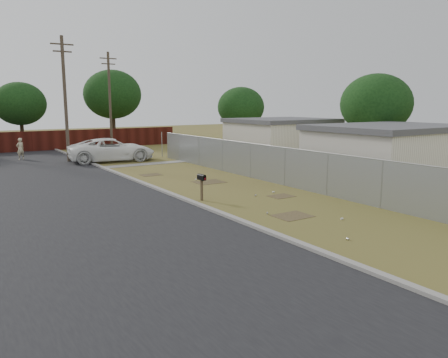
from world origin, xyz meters
TOP-DOWN VIEW (x-y plane):
  - ground at (0.00, 0.00)m, footprint 120.00×120.00m
  - street at (-6.76, 8.05)m, footprint 15.10×60.00m
  - chainlink_fence at (3.12, 1.03)m, footprint 0.10×27.06m
  - privacy_fence at (-6.00, 25.00)m, footprint 30.00×0.12m
  - utility_poles at (-3.67, 20.67)m, footprint 12.60×8.24m
  - houses at (9.70, 3.13)m, footprint 9.30×17.24m
  - horizon_trees at (0.84, 23.56)m, footprint 33.32×31.94m
  - mailbox at (-2.34, -0.73)m, footprint 0.22×0.52m
  - pickup_truck at (-1.26, 14.40)m, footprint 6.54×3.66m
  - pedestrian at (-6.81, 19.12)m, footprint 0.72×0.61m
  - scattered_litter at (-0.13, -2.90)m, footprint 2.96×12.24m

SIDE VIEW (x-z plane):
  - ground at x=0.00m, z-range 0.00..0.00m
  - street at x=-6.76m, z-range -0.04..0.08m
  - scattered_litter at x=-0.13m, z-range 0.01..0.08m
  - chainlink_fence at x=3.12m, z-range -0.21..1.81m
  - pedestrian at x=-6.81m, z-range 0.00..1.66m
  - pickup_truck at x=-1.26m, z-range 0.00..1.73m
  - privacy_fence at x=-6.00m, z-range 0.00..1.80m
  - mailbox at x=-2.34m, z-range 0.35..1.53m
  - houses at x=9.70m, z-range 0.01..3.11m
  - horizon_trees at x=0.84m, z-range 0.74..8.52m
  - utility_poles at x=-3.67m, z-range 0.19..9.19m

